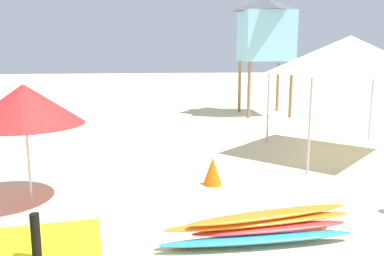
# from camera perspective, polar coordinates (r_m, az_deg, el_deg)

# --- Properties ---
(surfboard_pile) EXTENTS (2.65, 0.73, 0.40)m
(surfboard_pile) POSITION_cam_1_polar(r_m,az_deg,el_deg) (5.68, 9.46, -13.30)
(surfboard_pile) COLOR orange
(surfboard_pile) RESTS_ON ground
(popup_canopy) EXTENTS (2.95, 2.95, 2.79)m
(popup_canopy) POSITION_cam_1_polar(r_m,az_deg,el_deg) (10.39, 20.70, 9.36)
(popup_canopy) COLOR #B2B2B7
(popup_canopy) RESTS_ON ground
(lifeguard_tower) EXTENTS (1.98, 1.98, 4.29)m
(lifeguard_tower) POSITION_cam_1_polar(r_m,az_deg,el_deg) (16.14, 10.07, 13.04)
(lifeguard_tower) COLOR olive
(lifeguard_tower) RESTS_ON ground
(beach_umbrella_left) EXTENTS (1.85, 1.85, 1.96)m
(beach_umbrella_left) POSITION_cam_1_polar(r_m,az_deg,el_deg) (7.14, -21.91, 3.01)
(beach_umbrella_left) COLOR beige
(beach_umbrella_left) RESTS_ON ground
(traffic_cone_near) EXTENTS (0.37, 0.37, 0.52)m
(traffic_cone_near) POSITION_cam_1_polar(r_m,az_deg,el_deg) (7.82, 2.84, -5.90)
(traffic_cone_near) COLOR orange
(traffic_cone_near) RESTS_ON ground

